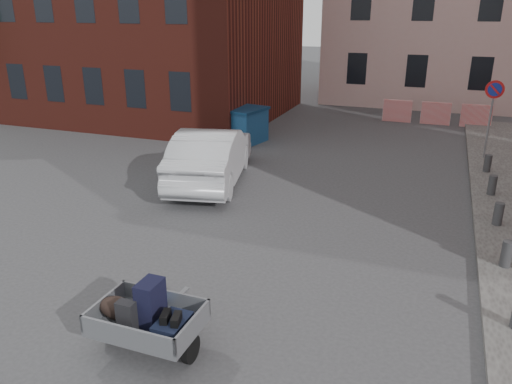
% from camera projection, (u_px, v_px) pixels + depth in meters
% --- Properties ---
extents(ground, '(120.00, 120.00, 0.00)m').
position_uv_depth(ground, '(210.00, 249.00, 11.03)').
color(ground, '#38383A').
rests_on(ground, ground).
extents(far_building, '(6.00, 6.00, 8.00)m').
position_uv_depth(far_building, '(87.00, 23.00, 35.53)').
color(far_building, maroon).
rests_on(far_building, ground).
extents(no_parking_sign, '(0.60, 0.09, 2.65)m').
position_uv_depth(no_parking_sign, '(493.00, 103.00, 16.69)').
color(no_parking_sign, gray).
rests_on(no_parking_sign, sidewalk).
extents(bollards, '(0.22, 9.02, 0.55)m').
position_uv_depth(bollards, '(498.00, 214.00, 11.91)').
color(bollards, '#3A3A3D').
rests_on(bollards, sidewalk).
extents(barriers, '(4.70, 0.18, 1.00)m').
position_uv_depth(barriers, '(436.00, 113.00, 22.65)').
color(barriers, red).
rests_on(barriers, ground).
extents(trailer, '(1.61, 1.81, 1.20)m').
position_uv_depth(trailer, '(147.00, 317.00, 7.58)').
color(trailer, black).
rests_on(trailer, ground).
extents(dumpster, '(3.53, 2.34, 1.36)m').
position_uv_depth(dumpster, '(225.00, 122.00, 20.04)').
color(dumpster, '#1B4E83').
rests_on(dumpster, ground).
extents(silver_car, '(2.90, 5.34, 1.67)m').
position_uv_depth(silver_car, '(211.00, 155.00, 15.04)').
color(silver_car, '#BBBDC3').
rests_on(silver_car, ground).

